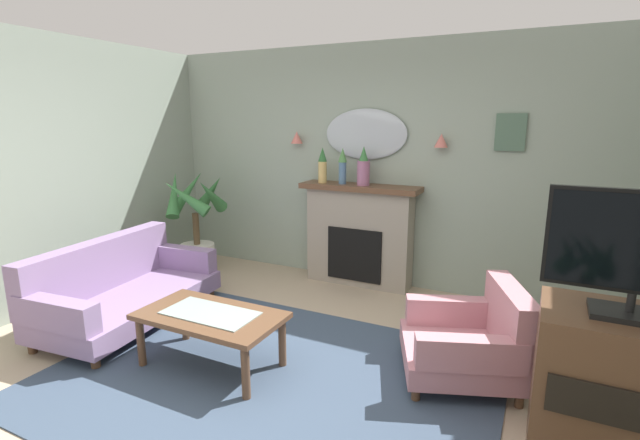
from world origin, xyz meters
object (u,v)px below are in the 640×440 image
armchair_by_coffee_table (473,339)px  tv_flatscreen (639,251)px  wall_sconce_right (441,140)px  tv_cabinet (616,394)px  fireplace (359,236)px  mantel_vase_left (323,165)px  coffee_table (211,320)px  wall_sconce_left (297,138)px  mantel_vase_right (363,169)px  mantel_vase_centre (343,165)px  framed_picture (511,132)px  wall_mirror (365,134)px  potted_plant_tall_palm (196,225)px  floral_couch (122,288)px

armchair_by_coffee_table → tv_flatscreen: tv_flatscreen is taller
tv_flatscreen → wall_sconce_right: bearing=123.2°
tv_cabinet → fireplace: bearing=137.6°
fireplace → mantel_vase_left: 0.91m
coffee_table → wall_sconce_left: bearing=102.7°
mantel_vase_right → wall_sconce_left: bearing=172.4°
wall_sconce_left → armchair_by_coffee_table: 3.12m
mantel_vase_centre → coffee_table: bearing=-93.4°
framed_picture → wall_mirror: bearing=-179.6°
mantel_vase_centre → armchair_by_coffee_table: (1.68, -1.45, -1.07)m
fireplace → potted_plant_tall_palm: 2.00m
mantel_vase_left → potted_plant_tall_palm: mantel_vase_left is taller
floral_couch → tv_cabinet: bearing=-2.6°
wall_sconce_left → potted_plant_tall_palm: 1.63m
wall_mirror → tv_cabinet: wall_mirror is taller
wall_sconce_left → wall_sconce_right: (1.70, 0.00, 0.00)m
wall_mirror → potted_plant_tall_palm: (-1.93, -0.67, -1.10)m
mantel_vase_centre → wall_sconce_left: size_ratio=2.89×
fireplace → tv_flatscreen: (2.29, -2.11, 0.68)m
wall_sconce_right → potted_plant_tall_palm: wall_sconce_right is taller
framed_picture → tv_flatscreen: 2.45m
tv_cabinet → tv_flatscreen: size_ratio=1.07×
mantel_vase_left → wall_sconce_right: size_ratio=2.87×
fireplace → potted_plant_tall_palm: bearing=-164.8°
armchair_by_coffee_table → mantel_vase_left: bearing=143.1°
wall_mirror → tv_flatscreen: size_ratio=1.14×
mantel_vase_left → coffee_table: 2.39m
fireplace → wall_sconce_right: wall_sconce_right is taller
mantel_vase_left → potted_plant_tall_palm: (-1.48, -0.50, -0.75)m
potted_plant_tall_palm → coffee_table: bearing=-46.4°
mantel_vase_right → tv_flatscreen: bearing=-42.9°
wall_sconce_right → armchair_by_coffee_table: (0.63, -1.57, -1.35)m
mantel_vase_left → potted_plant_tall_palm: 1.74m
mantel_vase_left → tv_cabinet: bearing=-36.9°
framed_picture → potted_plant_tall_palm: (-3.43, -0.68, -1.14)m
tv_flatscreen → mantel_vase_left: bearing=142.8°
mantel_vase_left → mantel_vase_right: size_ratio=0.94×
fireplace → tv_cabinet: size_ratio=1.51×
mantel_vase_left → mantel_vase_right: mantel_vase_right is taller
armchair_by_coffee_table → tv_cabinet: bearing=-37.1°
wall_sconce_left → framed_picture: framed_picture is taller
mantel_vase_right → wall_sconce_left: size_ratio=3.06×
floral_couch → armchair_by_coffee_table: floral_couch is taller
coffee_table → floral_couch: size_ratio=0.62×
framed_picture → tv_flatscreen: (0.79, -2.26, -0.50)m
coffee_table → potted_plant_tall_palm: size_ratio=0.86×
wall_sconce_left → tv_flatscreen: wall_sconce_left is taller
mantel_vase_left → wall_mirror: wall_mirror is taller
wall_sconce_right → tv_cabinet: bearing=-56.6°
wall_mirror → framed_picture: size_ratio=2.67×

